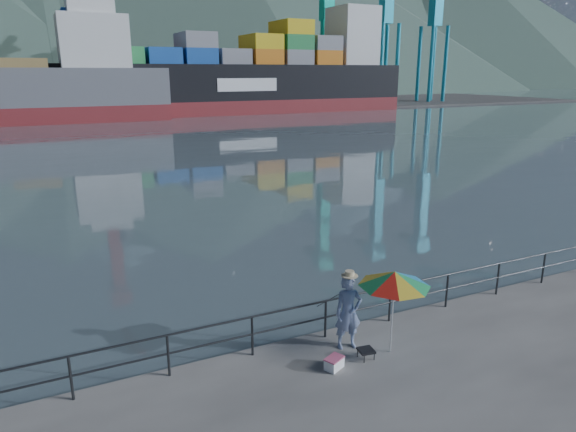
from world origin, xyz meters
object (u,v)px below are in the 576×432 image
(fisherman, at_px, (348,312))
(container_ship, at_px, (246,76))
(beach_umbrella, at_px, (395,279))
(cooler_bag, at_px, (334,364))

(fisherman, relative_size, container_ship, 0.03)
(beach_umbrella, relative_size, container_ship, 0.04)
(cooler_bag, bearing_deg, container_ship, 45.22)
(fisherman, height_order, beach_umbrella, beach_umbrella)
(cooler_bag, bearing_deg, fisherman, 16.46)
(beach_umbrella, xyz_separation_m, container_ship, (25.23, 74.21, 3.94))
(fisherman, distance_m, beach_umbrella, 1.43)
(fisherman, bearing_deg, container_ship, 81.14)
(beach_umbrella, height_order, container_ship, container_ship)
(container_ship, bearing_deg, beach_umbrella, -108.78)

